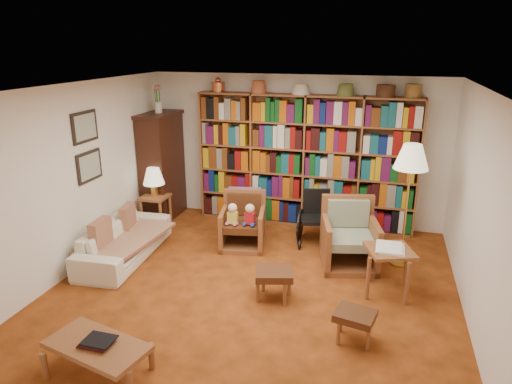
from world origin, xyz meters
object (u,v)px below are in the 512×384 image
(armchair_sage, at_px, (350,239))
(side_table_papers, at_px, (389,256))
(sofa, at_px, (124,241))
(wheelchair, at_px, (315,219))
(armchair_leather, at_px, (244,223))
(footstool_a, at_px, (274,276))
(coffee_table, at_px, (97,347))
(footstool_b, at_px, (355,318))
(floor_lamp, at_px, (411,162))
(side_table_lamp, at_px, (156,204))

(armchair_sage, height_order, side_table_papers, armchair_sage)
(sofa, xyz_separation_m, wheelchair, (2.56, 1.30, 0.12))
(armchair_leather, height_order, footstool_a, armchair_leather)
(wheelchair, distance_m, coffee_table, 3.85)
(sofa, height_order, side_table_papers, side_table_papers)
(side_table_papers, distance_m, coffee_table, 3.44)
(footstool_b, relative_size, coffee_table, 0.43)
(coffee_table, bearing_deg, armchair_leather, 81.94)
(footstool_a, distance_m, footstool_b, 1.16)
(sofa, relative_size, armchair_sage, 1.92)
(sofa, xyz_separation_m, coffee_table, (1.08, -2.25, 0.03))
(footstool_b, bearing_deg, floor_lamp, 75.54)
(armchair_sage, xyz_separation_m, wheelchair, (-0.59, 0.57, 0.02))
(wheelchair, xyz_separation_m, floor_lamp, (1.30, -0.43, 1.11))
(sofa, xyz_separation_m, floor_lamp, (3.86, 0.87, 1.23))
(armchair_leather, xyz_separation_m, footstool_a, (0.81, -1.42, -0.04))
(sofa, xyz_separation_m, footstool_b, (3.35, -1.08, 0.01))
(footstool_b, bearing_deg, wheelchair, 108.49)
(wheelchair, xyz_separation_m, footstool_b, (0.80, -2.38, -0.10))
(coffee_table, bearing_deg, armchair_sage, 55.26)
(sofa, relative_size, footstool_b, 3.91)
(side_table_lamp, relative_size, footstool_b, 1.22)
(side_table_lamp, relative_size, armchair_sage, 0.60)
(sofa, height_order, footstool_b, sofa)
(footstool_b, bearing_deg, armchair_leather, 132.32)
(side_table_lamp, bearing_deg, footstool_b, -33.01)
(armchair_sage, bearing_deg, side_table_papers, -54.19)
(footstool_a, bearing_deg, floor_lamp, 42.25)
(footstool_a, bearing_deg, footstool_b, -30.01)
(floor_lamp, xyz_separation_m, coffee_table, (-2.78, -3.13, -1.20))
(side_table_lamp, xyz_separation_m, footstool_a, (2.44, -1.66, -0.11))
(armchair_leather, bearing_deg, armchair_sage, -6.69)
(footstool_a, bearing_deg, coffee_table, -125.76)
(floor_lamp, bearing_deg, armchair_sage, -168.48)
(sofa, relative_size, coffee_table, 1.70)
(coffee_table, bearing_deg, side_table_papers, 41.18)
(footstool_b, bearing_deg, footstool_a, 149.99)
(side_table_lamp, distance_m, armchair_leather, 1.65)
(side_table_papers, bearing_deg, side_table_lamp, 163.01)
(armchair_leather, distance_m, coffee_table, 3.21)
(side_table_lamp, distance_m, side_table_papers, 3.94)
(side_table_lamp, relative_size, wheelchair, 0.67)
(floor_lamp, bearing_deg, side_table_papers, -102.26)
(wheelchair, distance_m, side_table_papers, 1.71)
(side_table_papers, bearing_deg, coffee_table, -138.82)
(armchair_sage, xyz_separation_m, footstool_a, (-0.81, -1.23, -0.05))
(side_table_lamp, xyz_separation_m, armchair_leather, (1.63, -0.24, -0.08))
(sofa, distance_m, floor_lamp, 4.14)
(armchair_leather, height_order, side_table_papers, armchair_leather)
(side_table_papers, relative_size, coffee_table, 0.64)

